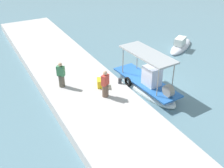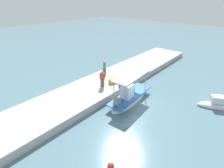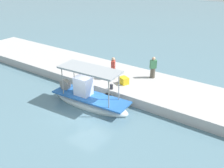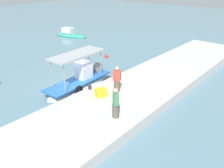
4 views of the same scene
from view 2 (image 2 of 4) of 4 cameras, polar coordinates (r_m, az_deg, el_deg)
The scene contains 9 objects.
ground_plane at distance 17.78m, azimuth 7.35°, elevation -5.79°, with size 120.00×120.00×0.00m, color slate.
dock_quay at distance 20.08m, azimuth -3.46°, elevation -0.42°, with size 36.00×5.18×0.72m, color #B6B1AF.
main_fishing_boat at distance 17.57m, azimuth 5.75°, elevation -4.23°, with size 6.06×2.08×3.15m.
fisherman_near_bollard at distance 21.69m, azimuth -2.46°, elevation 5.08°, with size 0.55×0.55×1.76m.
fisherman_by_crate at distance 18.76m, azimuth -3.19°, elevation 1.55°, with size 0.54×0.58×1.79m.
mooring_bollard at distance 18.74m, azimuth 2.56°, elevation -0.60°, with size 0.24×0.24×0.37m, color #2D2D33.
cargo_crate at distance 19.62m, azimuth 0.02°, elevation 1.00°, with size 0.67×0.54×0.53m, color gold.
marker_buoy at distance 11.92m, azimuth -0.37°, elevation -25.15°, with size 0.44×0.44×0.44m.
moored_boat_near at distance 19.67m, azimuth 32.09°, elevation -5.92°, with size 3.34×4.45×1.42m.
Camera 2 is at (12.79, 7.95, 9.45)m, focal length 28.02 mm.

